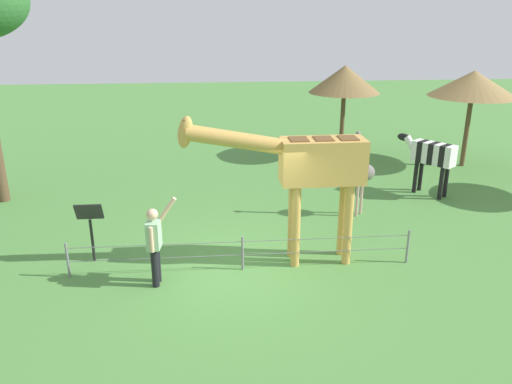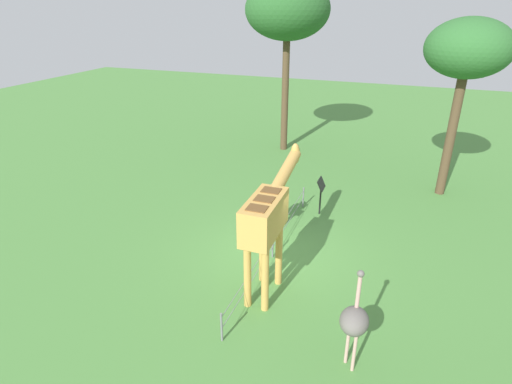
{
  "view_description": "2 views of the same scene",
  "coord_description": "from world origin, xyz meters",
  "px_view_note": "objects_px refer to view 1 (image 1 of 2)",
  "views": [
    {
      "loc": [
        0.55,
        9.32,
        5.02
      ],
      "look_at": [
        -0.31,
        -0.27,
        1.58
      ],
      "focal_mm": 35.13,
      "sensor_mm": 36.0,
      "label": 1
    },
    {
      "loc": [
        -9.72,
        -3.04,
        6.78
      ],
      "look_at": [
        -0.42,
        0.44,
        2.21
      ],
      "focal_mm": 29.14,
      "sensor_mm": 36.0,
      "label": 2
    }
  ],
  "objects_px": {
    "giraffe": "(307,166)",
    "shade_hut_near": "(473,84)",
    "ostrich": "(361,172)",
    "info_sign": "(90,220)",
    "zebra": "(431,156)",
    "shade_hut_aside": "(345,79)",
    "visitor": "(155,242)"
  },
  "relations": [
    {
      "from": "giraffe",
      "to": "shade_hut_near",
      "type": "bearing_deg",
      "value": -136.05
    },
    {
      "from": "ostrich",
      "to": "info_sign",
      "type": "relative_size",
      "value": 1.7
    },
    {
      "from": "giraffe",
      "to": "zebra",
      "type": "xyz_separation_m",
      "value": [
        -4.36,
        -3.82,
        -0.95
      ]
    },
    {
      "from": "giraffe",
      "to": "shade_hut_near",
      "type": "xyz_separation_m",
      "value": [
        -6.79,
        -6.54,
        0.7
      ]
    },
    {
      "from": "shade_hut_near",
      "to": "zebra",
      "type": "bearing_deg",
      "value": 48.22
    },
    {
      "from": "ostrich",
      "to": "shade_hut_near",
      "type": "xyz_separation_m",
      "value": [
        -4.9,
        -4.13,
        1.64
      ]
    },
    {
      "from": "shade_hut_near",
      "to": "info_sign",
      "type": "relative_size",
      "value": 2.47
    },
    {
      "from": "zebra",
      "to": "shade_hut_near",
      "type": "height_order",
      "value": "shade_hut_near"
    },
    {
      "from": "shade_hut_near",
      "to": "giraffe",
      "type": "bearing_deg",
      "value": 43.95
    },
    {
      "from": "giraffe",
      "to": "zebra",
      "type": "distance_m",
      "value": 5.88
    },
    {
      "from": "zebra",
      "to": "shade_hut_aside",
      "type": "bearing_deg",
      "value": -69.53
    },
    {
      "from": "ostrich",
      "to": "visitor",
      "type": "bearing_deg",
      "value": 32.37
    },
    {
      "from": "ostrich",
      "to": "shade_hut_near",
      "type": "distance_m",
      "value": 6.61
    },
    {
      "from": "visitor",
      "to": "zebra",
      "type": "distance_m",
      "value": 8.7
    },
    {
      "from": "ostrich",
      "to": "shade_hut_aside",
      "type": "bearing_deg",
      "value": -99.43
    },
    {
      "from": "ostrich",
      "to": "info_sign",
      "type": "distance_m",
      "value": 6.7
    },
    {
      "from": "giraffe",
      "to": "visitor",
      "type": "bearing_deg",
      "value": 13.27
    },
    {
      "from": "ostrich",
      "to": "shade_hut_near",
      "type": "height_order",
      "value": "shade_hut_near"
    },
    {
      "from": "zebra",
      "to": "shade_hut_aside",
      "type": "height_order",
      "value": "shade_hut_aside"
    },
    {
      "from": "visitor",
      "to": "shade_hut_near",
      "type": "relative_size",
      "value": 0.54
    },
    {
      "from": "visitor",
      "to": "ostrich",
      "type": "xyz_separation_m",
      "value": [
        -4.94,
        -3.13,
        0.27
      ]
    },
    {
      "from": "giraffe",
      "to": "visitor",
      "type": "relative_size",
      "value": 2.15
    },
    {
      "from": "visitor",
      "to": "shade_hut_near",
      "type": "distance_m",
      "value": 12.37
    },
    {
      "from": "zebra",
      "to": "shade_hut_aside",
      "type": "relative_size",
      "value": 0.5
    },
    {
      "from": "zebra",
      "to": "ostrich",
      "type": "relative_size",
      "value": 0.74
    },
    {
      "from": "shade_hut_aside",
      "to": "info_sign",
      "type": "distance_m",
      "value": 10.7
    },
    {
      "from": "visitor",
      "to": "zebra",
      "type": "relative_size",
      "value": 1.06
    },
    {
      "from": "shade_hut_near",
      "to": "shade_hut_aside",
      "type": "height_order",
      "value": "shade_hut_aside"
    },
    {
      "from": "ostrich",
      "to": "shade_hut_near",
      "type": "relative_size",
      "value": 0.69
    },
    {
      "from": "visitor",
      "to": "shade_hut_aside",
      "type": "distance_m",
      "value": 10.66
    },
    {
      "from": "ostrich",
      "to": "zebra",
      "type": "bearing_deg",
      "value": -150.22
    },
    {
      "from": "zebra",
      "to": "ostrich",
      "type": "xyz_separation_m",
      "value": [
        2.47,
        1.41,
        0.01
      ]
    }
  ]
}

